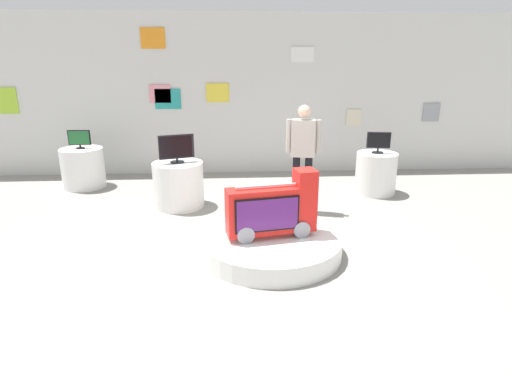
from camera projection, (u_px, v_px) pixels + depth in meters
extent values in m
plane|color=gray|center=(248.00, 253.00, 5.67)|extent=(30.00, 30.00, 0.00)
cube|color=silver|center=(240.00, 96.00, 9.20)|extent=(12.80, 0.10, 3.39)
cube|color=#9ECC33|center=(5.00, 101.00, 8.88)|extent=(0.50, 0.02, 0.54)
cube|color=gray|center=(431.00, 112.00, 9.50)|extent=(0.38, 0.02, 0.40)
cube|color=orange|center=(153.00, 38.00, 8.69)|extent=(0.49, 0.02, 0.41)
cube|color=white|center=(302.00, 55.00, 8.96)|extent=(0.50, 0.02, 0.31)
cube|color=yellow|center=(218.00, 93.00, 9.09)|extent=(0.48, 0.02, 0.39)
cube|color=beige|center=(354.00, 117.00, 9.43)|extent=(0.33, 0.02, 0.35)
cube|color=pink|center=(160.00, 94.00, 9.03)|extent=(0.45, 0.02, 0.38)
cube|color=teal|center=(168.00, 99.00, 9.07)|extent=(0.54, 0.02, 0.42)
cylinder|color=white|center=(271.00, 245.00, 5.62)|extent=(1.86, 1.86, 0.25)
cylinder|color=gray|center=(243.00, 231.00, 5.46)|extent=(0.28, 0.38, 0.22)
cylinder|color=gray|center=(298.00, 225.00, 5.64)|extent=(0.28, 0.38, 0.22)
cube|color=red|center=(271.00, 210.00, 5.47)|extent=(1.19, 0.51, 0.59)
cube|color=red|center=(305.00, 178.00, 5.46)|extent=(0.31, 0.34, 0.21)
cube|color=black|center=(268.00, 215.00, 5.30)|extent=(0.82, 0.17, 0.44)
cube|color=#561E6B|center=(268.00, 215.00, 5.30)|extent=(0.78, 0.17, 0.40)
cube|color=#B2B2B7|center=(271.00, 186.00, 5.37)|extent=(0.92, 0.20, 0.02)
cylinder|color=white|center=(83.00, 168.00, 8.45)|extent=(0.82, 0.82, 0.78)
cylinder|color=black|center=(81.00, 148.00, 8.33)|extent=(0.16, 0.16, 0.02)
cylinder|color=black|center=(80.00, 146.00, 8.32)|extent=(0.04, 0.04, 0.05)
cube|color=black|center=(79.00, 138.00, 8.27)|extent=(0.43, 0.04, 0.29)
cube|color=#1E5B2D|center=(79.00, 138.00, 8.25)|extent=(0.39, 0.02, 0.26)
cylinder|color=white|center=(376.00, 173.00, 8.06)|extent=(0.76, 0.76, 0.78)
cylinder|color=black|center=(378.00, 152.00, 7.94)|extent=(0.21, 0.21, 0.02)
cylinder|color=black|center=(378.00, 150.00, 7.93)|extent=(0.04, 0.04, 0.08)
cube|color=black|center=(379.00, 140.00, 7.87)|extent=(0.43, 0.10, 0.30)
cube|color=black|center=(379.00, 140.00, 7.85)|extent=(0.39, 0.07, 0.27)
cylinder|color=white|center=(179.00, 185.00, 7.35)|extent=(0.86, 0.86, 0.78)
cylinder|color=black|center=(177.00, 162.00, 7.22)|extent=(0.24, 0.24, 0.02)
cylinder|color=black|center=(177.00, 160.00, 7.21)|extent=(0.04, 0.04, 0.05)
cube|color=black|center=(176.00, 147.00, 7.14)|extent=(0.58, 0.22, 0.40)
cube|color=black|center=(176.00, 147.00, 7.12)|extent=(0.52, 0.18, 0.36)
cylinder|color=black|center=(308.00, 184.00, 7.07)|extent=(0.12, 0.12, 0.95)
cylinder|color=black|center=(296.00, 184.00, 7.10)|extent=(0.12, 0.12, 0.95)
cube|color=#B2ADA3|center=(303.00, 138.00, 6.85)|extent=(0.42, 0.28, 0.60)
sphere|color=beige|center=(304.00, 111.00, 6.72)|extent=(0.20, 0.20, 0.20)
cylinder|color=#B2ADA3|center=(319.00, 137.00, 6.80)|extent=(0.08, 0.08, 0.54)
cylinder|color=#B2ADA3|center=(289.00, 136.00, 6.88)|extent=(0.08, 0.08, 0.54)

